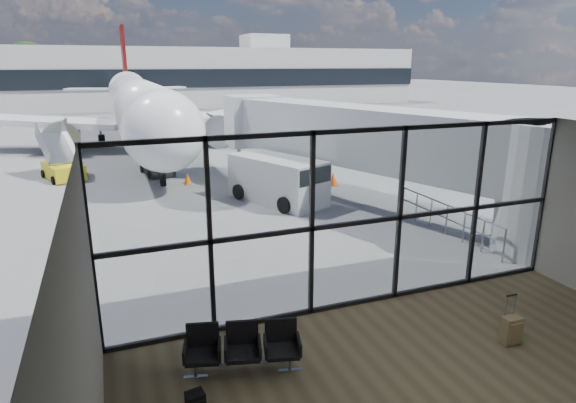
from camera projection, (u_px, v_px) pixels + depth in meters
ground at (163, 125)px, 48.18m from camera, size 220.00×220.00×0.00m
lounge_shell at (513, 290)px, 7.22m from camera, size 12.02×8.01×4.51m
glass_curtain_wall at (357, 221)px, 11.64m from camera, size 12.10×0.12×4.50m
jet_bridge at (380, 144)px, 19.53m from camera, size 8.00×16.50×4.33m
apron_railing at (447, 215)px, 17.12m from camera, size 0.06×5.46×1.11m
far_terminal at (137, 76)px, 66.55m from camera, size 80.00×12.20×11.00m
tree_5 at (28, 64)px, 70.17m from camera, size 6.27×6.27×9.03m
seating_row at (243, 345)px, 9.50m from camera, size 2.28×1.15×1.01m
suitcase at (511, 330)px, 10.45m from camera, size 0.42×0.32×1.13m
airliner at (138, 104)px, 36.18m from camera, size 32.35×37.40×9.64m
service_van at (279, 180)px, 21.08m from camera, size 3.61×4.95×1.97m
belt_loader at (156, 164)px, 26.58m from camera, size 1.73×3.64×1.62m
mobile_stairs at (63, 169)px, 25.52m from camera, size 2.46×3.52×2.26m
traffic_cone_a at (188, 179)px, 24.53m from camera, size 0.39×0.39×0.55m
traffic_cone_b at (294, 194)px, 21.48m from camera, size 0.45×0.45×0.64m
traffic_cone_c at (333, 179)px, 24.17m from camera, size 0.47×0.47×0.67m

